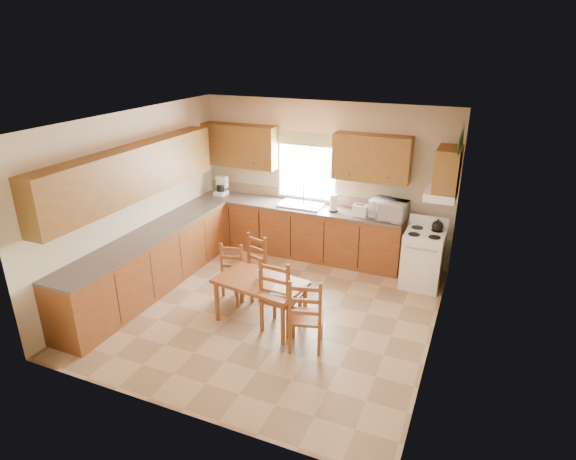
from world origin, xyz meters
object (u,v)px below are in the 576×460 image
at_px(dining_table, 261,301).
at_px(chair_near_right, 306,312).
at_px(microwave, 389,210).
at_px(chair_far_right, 250,267).
at_px(stove, 422,260).
at_px(chair_far_left, 229,276).
at_px(chair_near_left, 281,293).

distance_m(dining_table, chair_near_right, 0.85).
relative_size(microwave, chair_far_right, 0.57).
bearing_deg(stove, chair_near_right, -114.90).
xyz_separation_m(stove, chair_far_left, (-2.52, -1.65, -0.01)).
height_order(stove, chair_near_right, chair_near_right).
xyz_separation_m(microwave, chair_far_right, (-1.69, -1.64, -0.62)).
bearing_deg(chair_far_right, stove, 45.63).
relative_size(microwave, chair_near_right, 0.53).
distance_m(stove, chair_near_right, 2.50).
distance_m(chair_near_right, chair_far_right, 1.55).
height_order(chair_near_left, chair_far_right, chair_near_left).
xyz_separation_m(dining_table, chair_far_left, (-0.66, 0.31, 0.11)).
distance_m(stove, dining_table, 2.70).
height_order(stove, microwave, microwave).
distance_m(chair_near_right, chair_far_left, 1.56).
xyz_separation_m(stove, dining_table, (-1.86, -1.96, -0.12)).
relative_size(stove, chair_far_right, 0.94).
xyz_separation_m(chair_near_left, chair_far_left, (-0.97, 0.34, -0.10)).
height_order(chair_near_right, chair_far_right, chair_near_right).
bearing_deg(chair_far_right, chair_near_right, -20.45).
bearing_deg(chair_near_left, microwave, -108.34).
bearing_deg(dining_table, stove, 55.22).
bearing_deg(chair_far_right, dining_table, -36.97).
bearing_deg(stove, chair_near_left, -127.04).
relative_size(chair_near_right, chair_far_left, 1.16).
bearing_deg(chair_near_right, dining_table, -35.60).
distance_m(stove, chair_far_left, 3.01).
bearing_deg(stove, chair_far_left, -146.00).
distance_m(microwave, dining_table, 2.67).
xyz_separation_m(dining_table, chair_near_left, (0.32, -0.03, 0.21)).
bearing_deg(chair_near_right, chair_near_left, -44.80).
bearing_deg(microwave, chair_near_right, -90.76).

